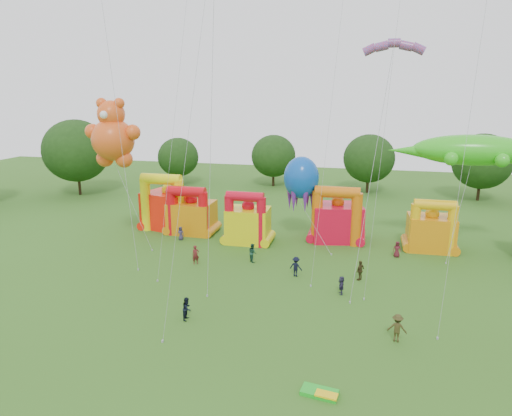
% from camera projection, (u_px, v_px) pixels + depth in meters
% --- Properties ---
extents(ground, '(160.00, 160.00, 0.00)m').
position_uv_depth(ground, '(214.00, 395.00, 24.99)').
color(ground, '#315B19').
rests_on(ground, ground).
extents(tree_ring, '(123.33, 125.43, 12.07)m').
position_uv_depth(tree_ring, '(194.00, 283.00, 24.29)').
color(tree_ring, '#352314').
rests_on(tree_ring, ground).
extents(bouncy_castle_0, '(6.35, 5.56, 6.94)m').
position_uv_depth(bouncy_castle_0, '(167.00, 207.00, 55.18)').
color(bouncy_castle_0, red).
rests_on(bouncy_castle_0, ground).
extents(bouncy_castle_1, '(5.10, 4.11, 5.81)m').
position_uv_depth(bouncy_castle_1, '(191.00, 215.00, 53.41)').
color(bouncy_castle_1, orange).
rests_on(bouncy_castle_1, ground).
extents(bouncy_castle_2, '(4.64, 3.76, 5.96)m').
position_uv_depth(bouncy_castle_2, '(248.00, 223.00, 49.90)').
color(bouncy_castle_2, '#D9CE0B').
rests_on(bouncy_castle_2, ground).
extents(bouncy_castle_3, '(6.09, 5.25, 6.41)m').
position_uv_depth(bouncy_castle_3, '(337.00, 219.00, 50.56)').
color(bouncy_castle_3, red).
rests_on(bouncy_castle_3, ground).
extents(bouncy_castle_4, '(4.72, 3.84, 5.68)m').
position_uv_depth(bouncy_castle_4, '(431.00, 230.00, 47.52)').
color(bouncy_castle_4, orange).
rests_on(bouncy_castle_4, ground).
extents(teddy_bear_kite, '(6.98, 4.29, 15.70)m').
position_uv_depth(teddy_bear_kite, '(116.00, 148.00, 46.36)').
color(teddy_bear_kite, '#E75219').
rests_on(teddy_bear_kite, ground).
extents(gecko_kite, '(15.03, 6.93, 12.24)m').
position_uv_depth(gecko_kite, '(468.00, 174.00, 45.02)').
color(gecko_kite, green).
rests_on(gecko_kite, ground).
extents(octopus_kite, '(5.92, 6.50, 9.48)m').
position_uv_depth(octopus_kite, '(308.00, 204.00, 49.23)').
color(octopus_kite, '#0B48AD').
rests_on(octopus_kite, ground).
extents(parafoil_kites, '(30.38, 8.54, 29.53)m').
position_uv_depth(parafoil_kites, '(196.00, 131.00, 39.29)').
color(parafoil_kites, red).
rests_on(parafoil_kites, ground).
extents(diamond_kites, '(25.16, 17.84, 35.82)m').
position_uv_depth(diamond_kites, '(311.00, 108.00, 34.53)').
color(diamond_kites, red).
rests_on(diamond_kites, ground).
extents(folded_kite_bundle, '(2.12, 1.32, 0.31)m').
position_uv_depth(folded_kite_bundle, '(320.00, 393.00, 24.99)').
color(folded_kite_bundle, green).
rests_on(folded_kite_bundle, ground).
extents(spectator_0, '(0.77, 0.52, 1.54)m').
position_uv_depth(spectator_0, '(181.00, 233.00, 51.13)').
color(spectator_0, '#2E2945').
rests_on(spectator_0, ground).
extents(spectator_1, '(0.81, 0.77, 1.85)m').
position_uv_depth(spectator_1, '(196.00, 255.00, 43.91)').
color(spectator_1, '#57191A').
rests_on(spectator_1, ground).
extents(spectator_2, '(1.07, 1.13, 1.83)m').
position_uv_depth(spectator_2, '(253.00, 253.00, 44.53)').
color(spectator_2, '#1A4130').
rests_on(spectator_2, ground).
extents(spectator_3, '(1.33, 0.99, 1.84)m').
position_uv_depth(spectator_3, '(296.00, 267.00, 40.96)').
color(spectator_3, black).
rests_on(spectator_3, ground).
extents(spectator_4, '(0.96, 1.14, 1.83)m').
position_uv_depth(spectator_4, '(360.00, 270.00, 40.10)').
color(spectator_4, '#3A3017').
rests_on(spectator_4, ground).
extents(spectator_5, '(0.60, 1.48, 1.55)m').
position_uv_depth(spectator_5, '(341.00, 285.00, 37.38)').
color(spectator_5, '#27243D').
rests_on(spectator_5, ground).
extents(spectator_6, '(0.84, 0.58, 1.64)m').
position_uv_depth(spectator_6, '(397.00, 249.00, 45.77)').
color(spectator_6, '#511720').
rests_on(spectator_6, ground).
extents(spectator_8, '(0.65, 0.84, 1.73)m').
position_uv_depth(spectator_8, '(187.00, 308.00, 33.15)').
color(spectator_8, black).
rests_on(spectator_8, ground).
extents(spectator_9, '(1.33, 0.87, 1.95)m').
position_uv_depth(spectator_9, '(397.00, 328.00, 30.19)').
color(spectator_9, '#363115').
rests_on(spectator_9, ground).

